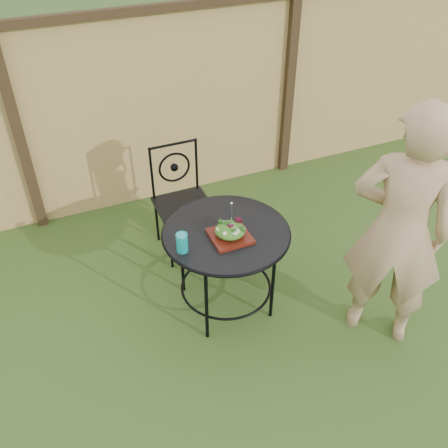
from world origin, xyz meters
The scene contains 9 objects.
ground centered at (0.00, 0.00, 0.00)m, with size 60.00×60.00×0.00m, color #234315.
fence centered at (0.00, 2.19, 0.95)m, with size 8.00×0.12×1.90m.
patio_table centered at (-0.09, 0.51, 0.59)m, with size 0.92×0.92×0.72m.
patio_chair centered at (-0.15, 1.33, 0.50)m, with size 0.46×0.46×0.95m.
diner centered at (0.84, -0.15, 0.91)m, with size 0.66×0.44×1.82m, color tan.
salad_plate centered at (-0.10, 0.43, 0.74)m, with size 0.27×0.27×0.02m, color #440D09.
salad centered at (-0.10, 0.43, 0.79)m, with size 0.21×0.21×0.08m, color #235614.
fork centered at (-0.09, 0.43, 0.92)m, with size 0.01×0.01×0.18m, color silver.
drinking_glass centered at (-0.45, 0.43, 0.79)m, with size 0.08×0.08×0.14m, color #0EA4A3.
Camera 1 is at (-1.19, -2.03, 2.92)m, focal length 40.00 mm.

